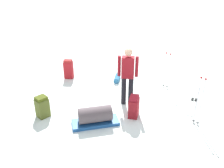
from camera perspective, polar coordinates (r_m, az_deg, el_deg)
ground_plane at (r=7.11m, az=-0.00°, el=-5.06°), size 80.00×80.00×0.00m
skier_standing at (r=6.78m, az=3.67°, el=2.36°), size 0.37×0.50×1.70m
ski_pair_near at (r=7.76m, az=18.52°, el=-3.56°), size 1.33×1.48×0.05m
backpack_large_dark at (r=6.76m, az=-15.89°, el=-5.14°), size 0.36×0.38×0.60m
backpack_bright at (r=8.78m, az=-10.07°, el=3.39°), size 0.34×0.37×0.68m
backpack_small_spare at (r=6.54m, az=5.09°, el=-5.28°), size 0.43×0.42×0.59m
ski_poles_planted_near at (r=8.00m, az=12.66°, el=3.48°), size 0.21×0.11×1.21m
ski_poles_planted_far at (r=6.35m, az=19.73°, el=-3.32°), size 0.18×0.10×1.31m
gear_sled at (r=6.25m, az=-3.93°, el=-7.57°), size 0.68×1.25×0.49m
sleeping_mat_rolled at (r=8.55m, az=1.21°, el=1.37°), size 0.56×0.45×0.18m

